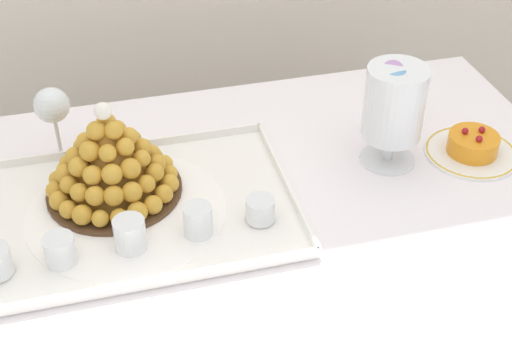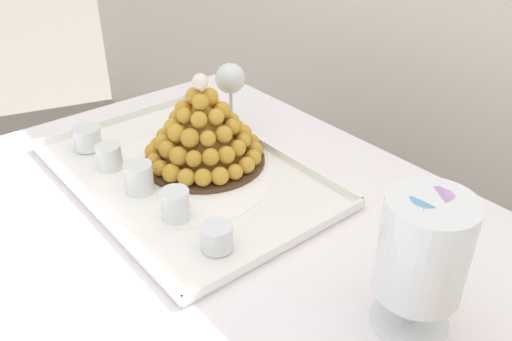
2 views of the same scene
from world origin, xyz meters
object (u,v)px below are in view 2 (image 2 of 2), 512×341
croquembouche (203,131)px  dessert_cup_left (88,139)px  dessert_cup_mid_left (109,157)px  macaron_goblet (424,250)px  serving_tray (184,175)px  dessert_cup_right (218,238)px  wine_glass (230,81)px  dessert_cup_centre (139,179)px  dessert_cup_mid_right (176,205)px

croquembouche → dessert_cup_left: croquembouche is taller
dessert_cup_mid_left → macaron_goblet: macaron_goblet is taller
serving_tray → dessert_cup_right: (0.24, -0.08, 0.02)m
serving_tray → wine_glass: 0.26m
dessert_cup_centre → macaron_goblet: size_ratio=0.26×
dessert_cup_right → macaron_goblet: bearing=22.1°
dessert_cup_left → dessert_cup_right: 0.47m
dessert_cup_mid_left → dessert_cup_mid_right: bearing=3.2°
macaron_goblet → wine_glass: (-0.65, 0.17, -0.01)m
dessert_cup_left → dessert_cup_mid_left: dessert_cup_mid_left is taller
dessert_cup_centre → wine_glass: bearing=109.3°
dessert_cup_mid_left → dessert_cup_centre: (0.12, 0.01, 0.00)m
dessert_cup_mid_left → wine_glass: (0.01, 0.31, 0.09)m
dessert_cup_mid_right → dessert_cup_right: dessert_cup_mid_right is taller
dessert_cup_left → dessert_cup_right: (0.47, 0.02, -0.00)m
serving_tray → dessert_cup_centre: (-0.00, -0.10, 0.03)m
serving_tray → macaron_goblet: bearing=4.1°
croquembouche → dessert_cup_mid_left: size_ratio=4.82×
dessert_cup_mid_left → wine_glass: wine_glass is taller
serving_tray → wine_glass: bearing=117.9°
croquembouche → wine_glass: (-0.09, 0.14, 0.04)m
dessert_cup_right → dessert_cup_mid_right: bearing=-176.2°
dessert_cup_right → macaron_goblet: 0.34m
dessert_cup_mid_right → dessert_cup_right: bearing=3.8°
serving_tray → dessert_cup_mid_left: (-0.12, -0.11, 0.03)m
dessert_cup_centre → dessert_cup_left: bearing=-178.8°
serving_tray → wine_glass: (-0.11, 0.21, 0.12)m
macaron_goblet → dessert_cup_centre: bearing=-165.7°
serving_tray → macaron_goblet: 0.56m
dessert_cup_right → serving_tray: bearing=160.5°
serving_tray → dessert_cup_left: bearing=-155.5°
dessert_cup_mid_right → croquembouche: bearing=131.1°
dessert_cup_centre → wine_glass: 0.34m
dessert_cup_mid_left → wine_glass: 0.33m
dessert_cup_mid_left → dessert_cup_mid_right: dessert_cup_mid_right is taller
wine_glass → serving_tray: bearing=-62.1°
dessert_cup_mid_right → wine_glass: bearing=127.4°
dessert_cup_mid_right → serving_tray: bearing=142.3°
macaron_goblet → wine_glass: macaron_goblet is taller
wine_glass → macaron_goblet: bearing=-14.6°
dessert_cup_centre → macaron_goblet: (0.54, 0.14, 0.10)m
dessert_cup_mid_left → wine_glass: size_ratio=0.32×
macaron_goblet → dessert_cup_mid_right: bearing=-162.8°
dessert_cup_mid_right → wine_glass: (-0.23, 0.30, 0.09)m
serving_tray → croquembouche: (-0.02, 0.06, 0.08)m
serving_tray → macaron_goblet: (0.54, 0.04, 0.13)m
serving_tray → dessert_cup_centre: bearing=-91.1°
croquembouche → dessert_cup_mid_right: 0.21m
dessert_cup_left → dessert_cup_right: bearing=2.5°
croquembouche → dessert_cup_right: 0.30m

